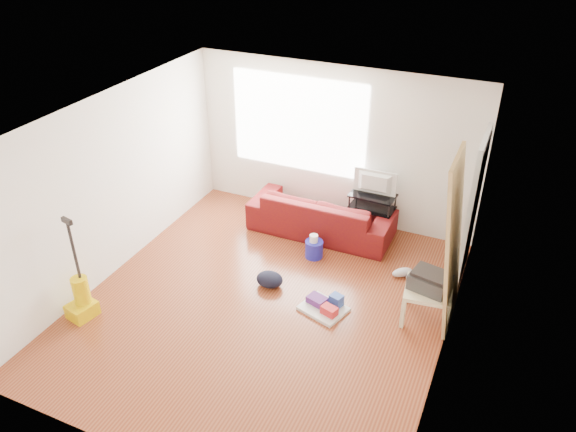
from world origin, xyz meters
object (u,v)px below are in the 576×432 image
at_px(bucket, 314,256).
at_px(backpack, 270,285).
at_px(sofa, 321,232).
at_px(side_table, 428,293).
at_px(tv_stand, 371,214).
at_px(cleaning_tray, 325,306).
at_px(vacuum, 81,298).

relative_size(bucket, backpack, 0.71).
height_order(sofa, side_table, side_table).
bearing_deg(side_table, sofa, 144.61).
height_order(bucket, backpack, bucket).
height_order(sofa, tv_stand, tv_stand).
distance_m(cleaning_tray, backpack, 0.88).
height_order(tv_stand, side_table, tv_stand).
height_order(cleaning_tray, backpack, cleaning_tray).
distance_m(side_table, cleaning_tray, 1.30).
bearing_deg(backpack, sofa, 81.36).
relative_size(tv_stand, vacuum, 0.50).
bearing_deg(side_table, vacuum, -156.81).
bearing_deg(cleaning_tray, vacuum, -154.33).
distance_m(bucket, backpack, 0.93).
bearing_deg(backpack, vacuum, -145.16).
bearing_deg(cleaning_tray, tv_stand, 90.35).
relative_size(bucket, vacuum, 0.19).
distance_m(cleaning_tray, vacuum, 3.06).
xyz_separation_m(sofa, tv_stand, (0.71, 0.27, 0.35)).
distance_m(sofa, backpack, 1.57).
xyz_separation_m(bucket, cleaning_tray, (0.57, -1.06, 0.06)).
distance_m(tv_stand, bucket, 1.16).
height_order(side_table, cleaning_tray, side_table).
height_order(bucket, cleaning_tray, cleaning_tray).
bearing_deg(cleaning_tray, backpack, 168.93).
relative_size(sofa, cleaning_tray, 3.37).
distance_m(sofa, bucket, 0.70).
xyz_separation_m(tv_stand, bucket, (-0.56, -0.95, -0.35)).
relative_size(backpack, vacuum, 0.27).
relative_size(tv_stand, backpack, 1.89).
height_order(cleaning_tray, vacuum, vacuum).
bearing_deg(vacuum, tv_stand, 62.24).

